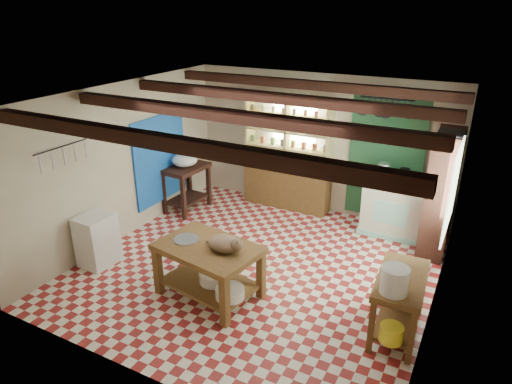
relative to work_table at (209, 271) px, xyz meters
The scene contains 30 objects.
floor 1.02m from the work_table, 74.12° to the left, with size 5.00×5.00×0.02m, color maroon.
ceiling 2.41m from the work_table, 74.12° to the left, with size 5.00×5.00×0.02m, color #4F4E54.
wall_back 3.54m from the work_table, 85.66° to the left, with size 5.00×0.04×2.60m, color beige.
wall_front 1.85m from the work_table, 80.75° to the right, with size 5.00×0.04×2.60m, color beige.
wall_left 2.59m from the work_table, 157.90° to the left, with size 0.04×5.00×2.60m, color beige.
wall_right 3.05m from the work_table, 18.26° to the left, with size 0.04×5.00×2.60m, color beige.
ceiling_beams 2.30m from the work_table, 74.12° to the left, with size 5.00×3.80×0.15m, color #341912.
blue_wall_patch 2.95m from the work_table, 140.70° to the left, with size 0.04×1.40×1.60m, color blue.
green_wall_patch 3.80m from the work_table, 65.94° to the left, with size 1.30×0.04×2.30m, color #20502D.
window_back 3.65m from the work_table, 94.07° to the left, with size 0.90×0.02×0.80m, color silver.
window_right 3.49m from the work_table, 34.89° to the left, with size 0.02×1.30×1.20m, color silver.
utensil_rail 2.61m from the work_table, behind, with size 0.06×0.90×0.28m, color black.
pot_rack 3.78m from the work_table, 62.99° to the left, with size 0.86×0.12×0.36m, color black.
shelving_unit 3.31m from the work_table, 95.17° to the left, with size 1.70×0.34×2.20m, color #D8C37D.
tall_rack 3.76m from the work_table, 46.87° to the left, with size 0.40×0.86×2.00m, color #341912.
work_table is the anchor object (origin of this frame).
stove 3.56m from the work_table, 59.42° to the left, with size 1.02×0.69×1.00m, color beige.
prep_table 2.92m from the work_table, 131.72° to the left, with size 0.60×0.88×0.89m, color #341912.
white_cabinet 1.96m from the work_table, behind, with size 0.45×0.54×0.81m, color white.
right_counter 2.47m from the work_table, ahead, with size 0.54×1.09×0.78m, color brown.
cat 0.54m from the work_table, ahead, with size 0.44×0.34×0.20m, color #937255.
steel_tray 0.53m from the work_table, behind, with size 0.34×0.34×0.02m, color #B7B7BF.
basin_large 0.13m from the work_table, 35.92° to the left, with size 0.42×0.42×0.15m, color white.
basin_small 0.47m from the work_table, 21.61° to the right, with size 0.38×0.38×0.13m, color white.
kettle_left 3.51m from the work_table, 62.97° to the left, with size 0.21×0.21×0.24m, color #B7B7BF.
kettle_right 3.68m from the work_table, 58.07° to the left, with size 0.16×0.16×0.20m, color black.
enamel_bowl 2.98m from the work_table, 131.72° to the left, with size 0.48×0.48×0.24m, color white.
white_bucket 2.47m from the work_table, ahead, with size 0.31×0.31×0.31m, color white.
wicker_basket 2.52m from the work_table, 16.42° to the left, with size 0.36×0.29×0.25m, color #AC7A45.
yellow_tub 2.47m from the work_table, ahead, with size 0.27×0.27×0.20m, color yellow.
Camera 1 is at (2.78, -5.30, 3.75)m, focal length 32.00 mm.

